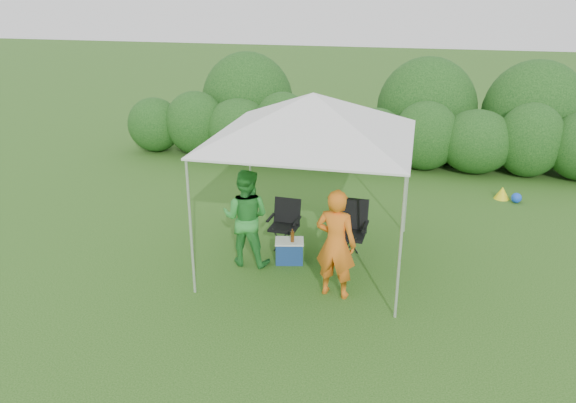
% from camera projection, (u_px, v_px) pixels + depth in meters
% --- Properties ---
extents(ground, '(70.00, 70.00, 0.00)m').
position_uv_depth(ground, '(305.00, 272.00, 9.12)').
color(ground, '#36641F').
extents(hedge, '(12.53, 1.53, 1.80)m').
position_uv_depth(hedge, '(358.00, 134.00, 14.23)').
color(hedge, '#23531B').
rests_on(hedge, ground).
extents(canopy, '(3.10, 3.10, 2.83)m').
position_uv_depth(canopy, '(313.00, 116.00, 8.68)').
color(canopy, silver).
rests_on(canopy, ground).
extents(chair_right, '(0.64, 0.58, 1.00)m').
position_uv_depth(chair_right, '(349.00, 226.00, 9.47)').
color(chair_right, black).
rests_on(chair_right, ground).
extents(chair_left, '(0.56, 0.51, 0.85)m').
position_uv_depth(chair_left, '(285.00, 220.00, 9.89)').
color(chair_left, black).
rests_on(chair_left, ground).
extents(man, '(0.67, 0.50, 1.68)m').
position_uv_depth(man, '(336.00, 244.00, 8.17)').
color(man, orange).
rests_on(man, ground).
extents(woman, '(0.81, 0.63, 1.64)m').
position_uv_depth(woman, '(246.00, 217.00, 9.15)').
color(woman, green).
rests_on(woman, ground).
extents(cooler, '(0.53, 0.44, 0.40)m').
position_uv_depth(cooler, '(289.00, 251.00, 9.39)').
color(cooler, navy).
rests_on(cooler, ground).
extents(bottle, '(0.06, 0.06, 0.23)m').
position_uv_depth(bottle, '(292.00, 235.00, 9.23)').
color(bottle, '#592D0C').
rests_on(bottle, cooler).
extents(lawn_toy, '(0.54, 0.45, 0.27)m').
position_uv_depth(lawn_toy, '(506.00, 194.00, 12.13)').
color(lawn_toy, yellow).
rests_on(lawn_toy, ground).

